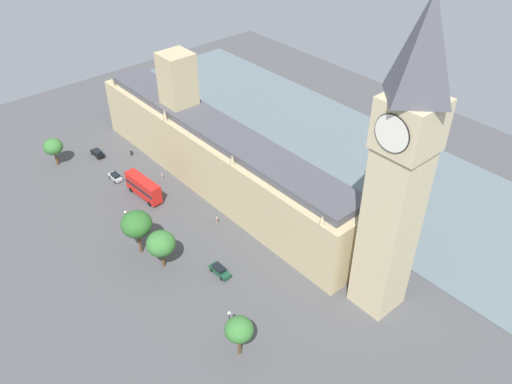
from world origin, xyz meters
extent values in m
plane|color=#4C4C4F|center=(0.00, 0.00, 0.00)|extent=(149.87, 149.87, 0.00)
cube|color=slate|center=(-33.15, 0.00, 0.12)|extent=(41.85, 134.88, 0.25)
cube|color=tan|center=(-2.00, 0.00, 7.03)|extent=(12.13, 79.87, 14.07)
cube|color=tan|center=(-2.00, -14.38, 13.84)|extent=(6.73, 6.73, 27.67)
cube|color=#4C4C54|center=(-2.00, 0.00, 14.87)|extent=(9.22, 76.67, 1.60)
cone|color=tan|center=(3.67, -35.94, 15.31)|extent=(1.20, 1.20, 2.48)
cone|color=tan|center=(3.67, -11.98, 15.61)|extent=(1.20, 1.20, 3.07)
cone|color=tan|center=(3.67, 11.98, 15.31)|extent=(1.20, 1.20, 2.47)
cone|color=tan|center=(3.67, 35.94, 15.02)|extent=(1.20, 1.20, 1.91)
cube|color=#CCBA8E|center=(-1.36, 45.64, 15.82)|extent=(7.12, 7.12, 31.63)
cube|color=#CCBA8E|center=(-1.36, 45.64, 35.56)|extent=(7.83, 7.83, 7.86)
cylinder|color=silver|center=(2.71, 45.64, 35.56)|extent=(0.25, 5.41, 5.41)
torus|color=black|center=(2.71, 45.64, 35.56)|extent=(0.24, 5.65, 5.65)
cylinder|color=silver|center=(-1.36, 41.58, 35.56)|extent=(5.41, 0.25, 5.41)
torus|color=black|center=(-1.36, 41.58, 35.56)|extent=(5.65, 0.24, 5.65)
pyramid|color=#4C4C54|center=(-1.36, 45.64, 46.71)|extent=(7.83, 7.83, 14.43)
cube|color=black|center=(13.53, -30.38, 0.72)|extent=(1.78, 4.38, 0.75)
cube|color=black|center=(13.53, -30.17, 1.42)|extent=(1.49, 2.45, 0.65)
cylinder|color=black|center=(14.33, -31.78, 0.34)|extent=(0.25, 0.68, 0.68)
cylinder|color=black|center=(12.74, -31.79, 0.34)|extent=(0.25, 0.68, 0.68)
cylinder|color=black|center=(14.31, -28.98, 0.34)|extent=(0.25, 0.68, 0.68)
cylinder|color=black|center=(12.72, -28.99, 0.34)|extent=(0.25, 0.68, 0.68)
cube|color=#B7B7BC|center=(15.27, -18.13, 0.72)|extent=(1.72, 4.08, 0.75)
cube|color=black|center=(15.27, -17.92, 1.42)|extent=(1.44, 2.29, 0.65)
cylinder|color=black|center=(16.05, -19.43, 0.34)|extent=(0.25, 0.68, 0.68)
cylinder|color=black|center=(14.50, -19.43, 0.34)|extent=(0.25, 0.68, 0.68)
cylinder|color=black|center=(16.04, -16.82, 0.34)|extent=(0.25, 0.68, 0.68)
cylinder|color=black|center=(14.49, -16.83, 0.34)|extent=(0.25, 0.68, 0.68)
cube|color=red|center=(13.57, -7.83, 2.65)|extent=(3.12, 10.63, 4.20)
cube|color=black|center=(13.57, -7.83, 2.73)|extent=(3.15, 10.23, 0.70)
cylinder|color=black|center=(12.21, -4.23, 0.55)|extent=(0.41, 1.12, 1.10)
cylinder|color=black|center=(14.50, -4.10, 0.55)|extent=(0.41, 1.12, 1.10)
cylinder|color=black|center=(12.64, -11.57, 0.55)|extent=(0.41, 1.12, 1.10)
cylinder|color=black|center=(14.94, -11.43, 0.55)|extent=(0.41, 1.12, 1.10)
cube|color=#19472D|center=(15.63, 22.48, 0.72)|extent=(1.80, 4.73, 0.75)
cube|color=black|center=(15.64, 22.25, 1.42)|extent=(1.50, 2.65, 0.65)
cylinder|color=black|center=(14.82, 23.99, 0.34)|extent=(0.25, 0.68, 0.68)
cylinder|color=black|center=(16.43, 24.00, 0.34)|extent=(0.25, 0.68, 0.68)
cylinder|color=black|center=(14.84, 20.97, 0.34)|extent=(0.25, 0.68, 0.68)
cylinder|color=black|center=(16.45, 20.98, 0.34)|extent=(0.25, 0.68, 0.68)
cylinder|color=gray|center=(6.91, 10.27, 0.72)|extent=(0.65, 0.65, 1.43)
sphere|color=tan|center=(6.91, 10.27, 1.57)|extent=(0.28, 0.28, 0.28)
cube|color=maroon|center=(7.05, 10.53, 0.79)|extent=(0.34, 0.24, 0.26)
cylinder|color=gray|center=(6.88, -10.97, 0.68)|extent=(0.54, 0.54, 1.35)
sphere|color=beige|center=(6.88, -10.97, 1.48)|extent=(0.26, 0.26, 0.26)
cube|color=navy|center=(6.94, -11.25, 0.74)|extent=(0.33, 0.16, 0.24)
cylinder|color=black|center=(6.93, -25.10, 0.72)|extent=(0.65, 0.65, 1.44)
sphere|color=beige|center=(6.93, -25.10, 1.58)|extent=(0.28, 0.28, 0.28)
cube|color=black|center=(6.79, -25.37, 0.79)|extent=(0.34, 0.24, 0.26)
cylinder|color=brown|center=(22.87, -33.07, 1.75)|extent=(0.56, 0.56, 3.50)
ellipsoid|color=#387533|center=(22.87, -33.07, 5.22)|extent=(4.58, 4.58, 3.90)
cylinder|color=brown|center=(22.40, 13.71, 1.81)|extent=(0.56, 0.56, 3.61)
ellipsoid|color=#387533|center=(22.40, 13.71, 5.68)|extent=(5.52, 5.52, 4.69)
cylinder|color=brown|center=(24.07, 38.51, 2.03)|extent=(0.56, 0.56, 4.07)
ellipsoid|color=#387533|center=(24.07, 38.51, 5.80)|extent=(4.61, 4.61, 3.92)
cylinder|color=brown|center=(23.63, 7.48, 2.44)|extent=(0.56, 0.56, 4.88)
ellipsoid|color=#2D6628|center=(23.63, 7.48, 7.12)|extent=(5.98, 5.98, 5.08)
cylinder|color=black|center=(22.61, 0.94, 2.62)|extent=(0.18, 0.18, 5.25)
sphere|color=#F2EAC6|center=(22.61, 0.94, 5.53)|extent=(0.56, 0.56, 0.56)
cylinder|color=black|center=(23.05, 34.76, 2.61)|extent=(0.18, 0.18, 5.21)
sphere|color=#F2EAC6|center=(23.05, 34.76, 5.49)|extent=(0.56, 0.56, 0.56)
camera|label=1|loc=(56.15, 79.37, 70.58)|focal=36.51mm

